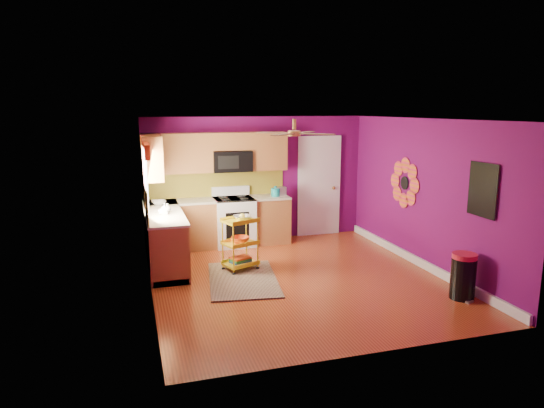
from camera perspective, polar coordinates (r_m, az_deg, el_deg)
name	(u,v)px	position (r m, az deg, el deg)	size (l,w,h in m)	color
ground	(297,278)	(7.81, 2.96, -8.73)	(5.00, 5.00, 0.00)	maroon
room_envelope	(300,177)	(7.42, 3.28, 3.22)	(4.54, 5.04, 2.52)	#630B58
lower_cabinets	(196,231)	(9.08, -8.94, -3.12)	(2.81, 2.31, 0.94)	brown
electric_range	(234,221)	(9.54, -4.50, -2.02)	(0.76, 0.66, 1.13)	white
upper_cabinetry	(197,155)	(9.21, -8.86, 5.71)	(2.80, 2.30, 1.26)	brown
left_window	(145,167)	(8.02, -14.68, 4.22)	(0.08, 1.35, 1.08)	white
panel_door	(319,187)	(10.26, 5.54, 1.99)	(0.95, 0.11, 2.15)	white
right_wall_art	(437,186)	(8.17, 18.79, 2.04)	(0.04, 2.74, 1.04)	black
ceiling_fan	(294,133)	(7.54, 2.63, 8.37)	(1.01, 1.01, 0.26)	#BF8C3F
shag_rug	(243,279)	(7.75, -3.44, -8.82)	(1.05, 1.71, 0.02)	black
rolling_cart	(241,241)	(8.05, -3.72, -4.42)	(0.64, 0.55, 0.97)	yellow
trash_can	(463,276)	(7.43, 21.56, -7.90)	(0.44, 0.44, 0.66)	black
teal_kettle	(276,192)	(9.62, 0.43, 1.42)	(0.18, 0.18, 0.21)	teal
toaster	(280,191)	(9.67, 0.96, 1.51)	(0.22, 0.15, 0.18)	beige
soap_bottle_a	(165,209)	(8.15, -12.53, -0.57)	(0.09, 0.09, 0.19)	#EA3F72
soap_bottle_b	(167,208)	(8.33, -12.22, -0.44)	(0.12, 0.12, 0.15)	white
counter_dish	(159,202)	(9.06, -13.18, 0.18)	(0.27, 0.27, 0.07)	white
counter_cup	(162,212)	(8.18, -12.85, -0.91)	(0.11, 0.11, 0.09)	white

